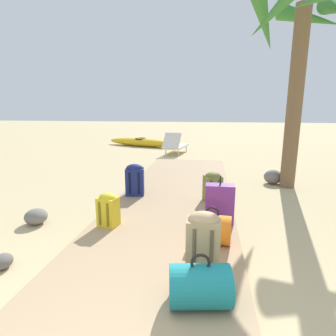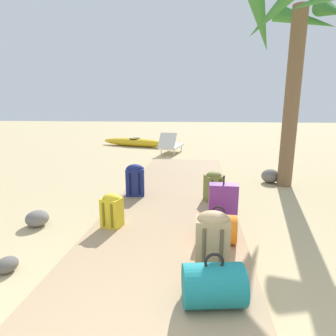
# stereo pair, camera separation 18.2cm
# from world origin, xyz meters

# --- Properties ---
(ground_plane) EXTENTS (60.00, 60.00, 0.00)m
(ground_plane) POSITION_xyz_m (0.00, 3.06, 0.00)
(ground_plane) COLOR tan
(boardwalk) EXTENTS (2.05, 7.65, 0.08)m
(boardwalk) POSITION_xyz_m (0.00, 3.83, 0.04)
(boardwalk) COLOR tan
(boardwalk) RESTS_ON ground
(backpack_navy) EXTENTS (0.37, 0.30, 0.59)m
(backpack_navy) POSITION_xyz_m (-0.74, 3.90, 0.39)
(backpack_navy) COLOR navy
(backpack_navy) RESTS_ON boardwalk
(backpack_olive) EXTENTS (0.35, 0.33, 0.52)m
(backpack_olive) POSITION_xyz_m (0.69, 3.78, 0.35)
(backpack_olive) COLOR olive
(backpack_olive) RESTS_ON boardwalk
(duffel_bag_teal) EXTENTS (0.55, 0.43, 0.47)m
(duffel_bag_teal) POSITION_xyz_m (0.57, 1.11, 0.26)
(duffel_bag_teal) COLOR #197A7F
(duffel_bag_teal) RESTS_ON boardwalk
(suitcase_purple) EXTENTS (0.40, 0.20, 0.69)m
(suitcase_purple) POSITION_xyz_m (0.78, 2.83, 0.36)
(suitcase_purple) COLOR #6B2D84
(suitcase_purple) RESTS_ON boardwalk
(backpack_tan) EXTENTS (0.33, 0.25, 0.61)m
(backpack_tan) POSITION_xyz_m (0.58, 1.65, 0.40)
(backpack_tan) COLOR tan
(backpack_tan) RESTS_ON boardwalk
(backpack_yellow) EXTENTS (0.30, 0.27, 0.47)m
(backpack_yellow) POSITION_xyz_m (-0.74, 2.51, 0.33)
(backpack_yellow) COLOR gold
(backpack_yellow) RESTS_ON boardwalk
(duffel_bag_orange) EXTENTS (0.48, 0.39, 0.46)m
(duffel_bag_orange) POSITION_xyz_m (0.67, 2.23, 0.26)
(duffel_bag_orange) COLOR orange
(duffel_bag_orange) RESTS_ON boardwalk
(palm_tree_near_right) EXTENTS (2.19, 2.19, 4.03)m
(palm_tree_near_right) POSITION_xyz_m (2.26, 5.12, 3.03)
(palm_tree_near_right) COLOR brown
(palm_tree_near_right) RESTS_ON ground
(lounge_chair) EXTENTS (0.84, 1.60, 0.81)m
(lounge_chair) POSITION_xyz_m (-0.65, 9.20, 0.33)
(lounge_chair) COLOR white
(lounge_chair) RESTS_ON ground
(kayak) EXTENTS (3.40, 1.69, 0.37)m
(kayak) POSITION_xyz_m (-2.44, 11.04, 0.18)
(kayak) COLOR gold
(kayak) RESTS_ON ground
(rock_right_far) EXTENTS (0.50, 0.48, 0.32)m
(rock_right_far) POSITION_xyz_m (2.05, 5.42, 0.16)
(rock_right_far) COLOR slate
(rock_right_far) RESTS_ON ground
(rock_left_near) EXTENTS (0.38, 0.38, 0.23)m
(rock_left_near) POSITION_xyz_m (-1.89, 2.57, 0.11)
(rock_left_near) COLOR slate
(rock_left_near) RESTS_ON ground
(rock_left_far) EXTENTS (0.25, 0.27, 0.16)m
(rock_left_far) POSITION_xyz_m (-1.54, 1.45, 0.08)
(rock_left_far) COLOR #5B5651
(rock_left_far) RESTS_ON ground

